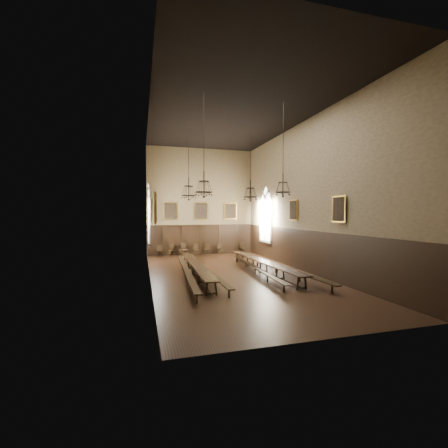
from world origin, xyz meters
name	(u,v)px	position (x,y,z in m)	size (l,w,h in m)	color
floor	(232,275)	(0.00, 0.00, -0.01)	(9.00, 18.00, 0.02)	black
ceiling	(232,114)	(0.00, 0.00, 9.01)	(9.00, 18.00, 0.02)	black
wall_back	(201,202)	(0.00, 9.01, 4.50)	(9.00, 0.02, 9.00)	#877753
wall_front	(330,176)	(0.00, -9.01, 4.50)	(9.00, 0.02, 9.00)	#877753
wall_left	(149,194)	(-4.51, 0.00, 4.50)	(0.02, 18.00, 9.00)	#877753
wall_right	(304,197)	(4.51, 0.00, 4.50)	(0.02, 18.00, 9.00)	#877753
wainscot_panelling	(232,253)	(0.00, 0.00, 1.25)	(9.00, 18.00, 2.50)	black
table_left	(196,270)	(-2.00, 0.18, 0.35)	(0.86, 9.02, 0.70)	black
table_right	(263,267)	(1.95, 0.07, 0.36)	(0.91, 9.12, 0.71)	black
bench_left_outer	(186,272)	(-2.60, 0.01, 0.30)	(0.93, 10.42, 0.47)	black
bench_left_inner	(205,271)	(-1.52, 0.24, 0.29)	(0.40, 10.02, 0.45)	black
bench_right_inner	(255,269)	(1.39, -0.06, 0.26)	(0.89, 9.05, 0.41)	black
bench_right_outer	(276,268)	(2.65, -0.13, 0.31)	(0.98, 10.74, 0.48)	black
chair_0	(160,253)	(-3.50, 8.53, 0.29)	(0.45, 0.45, 0.95)	black
chair_1	(172,253)	(-2.55, 8.49, 0.29)	(0.45, 0.45, 0.96)	black
chair_2	(184,252)	(-1.51, 8.53, 0.31)	(0.59, 0.59, 1.04)	black
chair_3	(196,252)	(-0.51, 8.48, 0.28)	(0.50, 0.50, 0.93)	black
chair_4	(207,251)	(0.42, 8.60, 0.28)	(0.52, 0.52, 0.93)	black
chair_5	(220,251)	(1.58, 8.57, 0.28)	(0.50, 0.50, 0.92)	black
chair_7	(243,250)	(3.61, 8.61, 0.28)	(0.49, 0.49, 0.92)	black
chandelier_back_left	(189,191)	(-2.08, 2.36, 4.88)	(0.90, 0.90, 4.57)	black
chandelier_back_right	(250,193)	(2.14, 2.78, 4.87)	(0.92, 0.92, 4.58)	black
chandelier_front_left	(204,185)	(-2.14, -2.55, 4.81)	(0.77, 0.77, 4.67)	black
chandelier_front_right	(283,185)	(1.87, -2.52, 4.88)	(0.75, 0.75, 4.60)	black
portrait_back_0	(170,211)	(-2.60, 8.88, 3.70)	(1.10, 0.12, 1.40)	gold
portrait_back_1	(201,211)	(0.00, 8.88, 3.70)	(1.10, 0.12, 1.40)	gold
portrait_back_2	(231,211)	(2.60, 8.88, 3.70)	(1.10, 0.12, 1.40)	gold
portrait_left_0	(151,210)	(-4.38, 1.00, 3.70)	(0.12, 1.00, 1.30)	gold
portrait_left_1	(155,208)	(-4.38, -3.50, 3.70)	(0.12, 1.00, 1.30)	gold
portrait_right_0	(293,210)	(4.38, 1.00, 3.70)	(0.12, 1.00, 1.30)	gold
portrait_right_1	(339,209)	(4.38, -3.50, 3.70)	(0.12, 1.00, 1.30)	gold
window_right	(266,215)	(4.43, 5.50, 3.40)	(0.20, 2.20, 4.60)	white
window_left	(149,215)	(-4.43, 5.50, 3.40)	(0.20, 2.20, 4.60)	white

